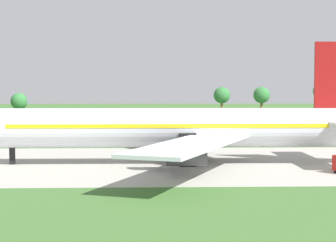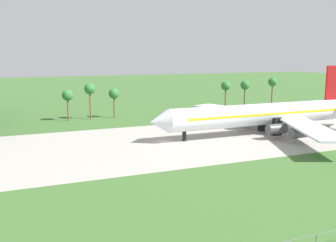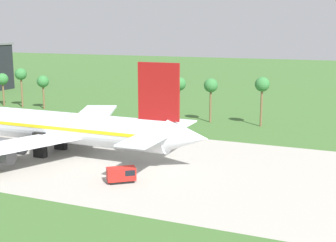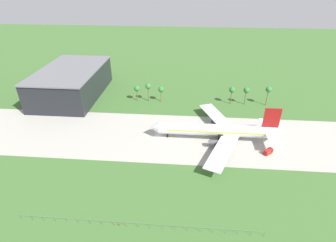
% 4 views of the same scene
% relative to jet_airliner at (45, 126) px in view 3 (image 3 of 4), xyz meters
% --- Properties ---
extents(jet_airliner, '(67.01, 61.91, 18.24)m').
position_rel_jet_airliner_xyz_m(jet_airliner, '(0.00, 0.00, 0.00)').
color(jet_airliner, silver).
rests_on(jet_airliner, ground_plane).
extents(baggage_tug, '(4.75, 4.36, 2.45)m').
position_rel_jet_airliner_xyz_m(baggage_tug, '(22.23, -10.07, -4.01)').
color(baggage_tug, black).
rests_on(baggage_tug, ground_plane).
extents(palm_tree_row, '(84.59, 3.60, 12.29)m').
position_rel_jet_airliner_xyz_m(palm_tree_row, '(-9.20, 41.23, 3.81)').
color(palm_tree_row, brown).
rests_on(palm_tree_row, ground_plane).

